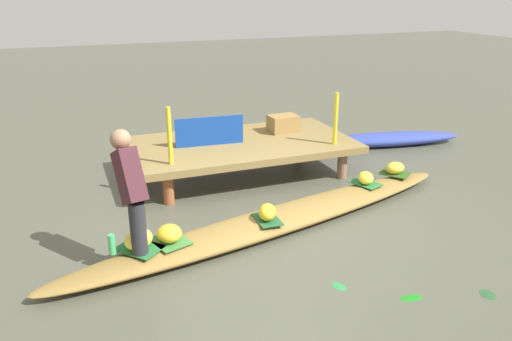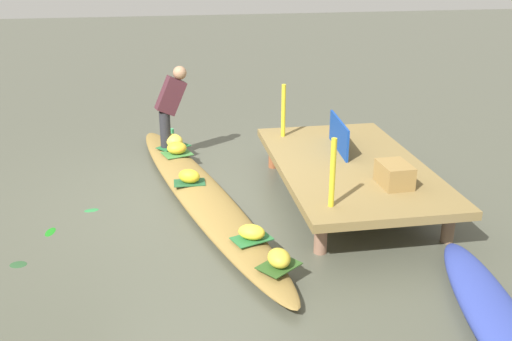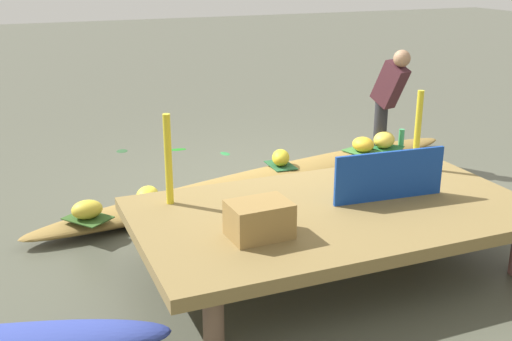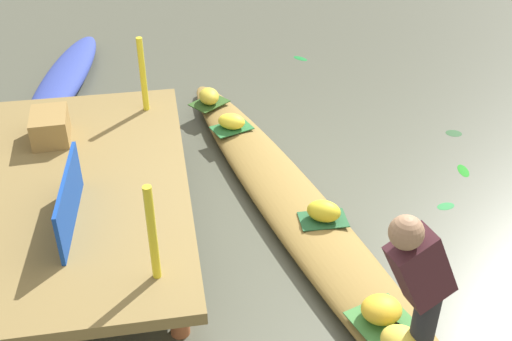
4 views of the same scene
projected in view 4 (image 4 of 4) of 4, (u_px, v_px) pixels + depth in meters
The scene contains 21 objects.
canal_water at pixel (303, 227), 5.57m from camera, with size 40.00×40.00×0.00m, color #4D4F40.
dock_platform at pixel (79, 190), 5.28m from camera, with size 3.20×1.80×0.50m.
vendor_boat at pixel (304, 218), 5.51m from camera, with size 5.48×0.61×0.19m, color olive.
moored_boat at pixel (64, 80), 7.71m from camera, with size 2.64×0.49×0.23m, color #31429E.
leaf_mat_0 at pixel (380, 318), 4.43m from camera, with size 0.40×0.33×0.01m, color #3C7A38.
banana_bunch_0 at pixel (381, 310), 4.39m from camera, with size 0.28×0.26×0.18m, color gold.
leaf_mat_2 at pixel (209, 103), 7.05m from camera, with size 0.39×0.28×0.01m, color #2D521F.
banana_bunch_2 at pixel (209, 96), 7.01m from camera, with size 0.28×0.22×0.17m, color gold.
leaf_mat_3 at pixel (232, 128), 6.60m from camera, with size 0.40×0.26×0.01m, color #286B35.
banana_bunch_3 at pixel (232, 121), 6.56m from camera, with size 0.28×0.20×0.16m, color yellow.
leaf_mat_4 at pixel (323, 220), 5.34m from camera, with size 0.40×0.25×0.01m, color #225630.
banana_bunch_4 at pixel (324, 211), 5.29m from camera, with size 0.28×0.20×0.18m, color gold.
vendor_person at pixel (420, 281), 3.77m from camera, with size 0.28×0.50×1.21m.
market_banner at pixel (69, 200), 4.72m from camera, with size 0.98×0.03×0.41m, color #133C96.
railing_post_west at pixel (152, 234), 4.14m from camera, with size 0.06×0.06×0.75m, color yellow.
railing_post_east at pixel (143, 75), 6.09m from camera, with size 0.06×0.06×0.75m, color yellow.
produce_crate at pixel (50, 127), 5.76m from camera, with size 0.44×0.32×0.26m, color olive.
drifting_plant_0 at pixel (454, 133), 6.88m from camera, with size 0.18×0.14×0.01m, color #284F2B.
drifting_plant_1 at pixel (300, 58), 8.49m from camera, with size 0.21×0.10×0.01m, color #17752E.
drifting_plant_2 at pixel (463, 170), 6.29m from camera, with size 0.22×0.10×0.01m, color #1B7D1A.
drifting_plant_3 at pixel (446, 206), 5.81m from camera, with size 0.18×0.10×0.01m, color #2A7D3D.
Camera 4 is at (-4.20, 1.14, 3.53)m, focal length 44.75 mm.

